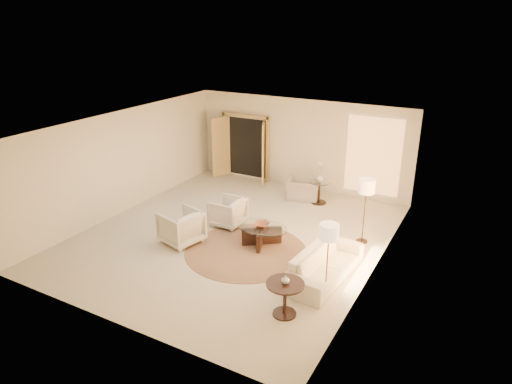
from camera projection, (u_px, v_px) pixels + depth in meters
The scene contains 18 objects.
room at pixel (233, 183), 10.90m from camera, with size 7.04×8.04×2.83m.
windows_right at pixel (378, 211), 9.45m from camera, with size 0.10×6.40×2.40m, color #FDB365, non-canonical shape.
window_back_corner at pixel (373, 156), 13.12m from camera, with size 1.70×0.10×2.40m, color #FDB365, non-canonical shape.
curtains_right at pixel (386, 198), 10.23m from camera, with size 0.06×5.20×2.60m, color beige, non-canonical shape.
french_doors at pixel (245, 148), 14.99m from camera, with size 1.95×0.66×2.16m.
area_rug at pixel (246, 251), 10.64m from camera, with size 2.85×2.85×0.01m, color #462D1F.
sofa at pixel (325, 264), 9.46m from camera, with size 2.19×0.86×0.64m, color beige.
armchair_left at pixel (227, 211), 11.83m from camera, with size 0.79×0.74×0.81m, color beige.
armchair_right at pixel (181, 225), 10.90m from camera, with size 0.87×0.81×0.89m, color beige.
accent_chair at pixel (303, 186), 13.53m from camera, with size 0.96×0.62×0.84m, color #9B948C.
coffee_table at pixel (262, 233), 10.85m from camera, with size 1.61×1.61×0.47m.
end_table at pixel (285, 293), 8.23m from camera, with size 0.70×0.70×0.67m.
side_table at pixel (319, 190), 13.22m from camera, with size 0.57×0.57×0.66m.
floor_lamp_near at pixel (367, 189), 10.58m from camera, with size 0.39×0.39×1.61m.
floor_lamp_far at pixel (329, 235), 8.58m from camera, with size 0.36×0.36×1.50m.
bowl at pixel (262, 225), 10.77m from camera, with size 0.36×0.36×0.09m, color brown.
end_vase at pixel (285, 280), 8.13m from camera, with size 0.15×0.15×0.16m, color silver.
side_vase at pixel (320, 178), 13.09m from camera, with size 0.22×0.22×0.23m, color silver.
Camera 1 is at (5.39, -8.72, 5.14)m, focal length 32.00 mm.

